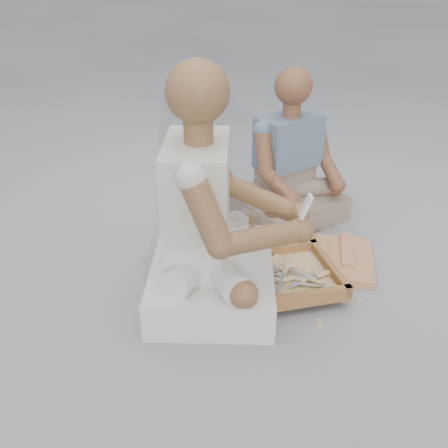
{
  "coord_description": "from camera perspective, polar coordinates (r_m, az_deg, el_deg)",
  "views": [
    {
      "loc": [
        -0.35,
        -1.64,
        1.33
      ],
      "look_at": [
        -0.12,
        0.2,
        0.3
      ],
      "focal_mm": 40.0,
      "sensor_mm": 36.0,
      "label": 1
    }
  ],
  "objects": [
    {
      "name": "ground",
      "position": [
        2.14,
        3.79,
        -9.41
      ],
      "size": [
        60.0,
        60.0,
        0.0
      ],
      "primitive_type": "plane",
      "color": "gray",
      "rests_on": "ground"
    },
    {
      "name": "carved_panel",
      "position": [
        2.45,
        9.73,
        -3.68
      ],
      "size": [
        0.68,
        0.55,
        0.04
      ],
      "primitive_type": "cube",
      "rotation": [
        0.0,
        0.0,
        -0.31
      ],
      "color": "#A56B40",
      "rests_on": "ground"
    },
    {
      "name": "tool_tray",
      "position": [
        2.21,
        6.27,
        -6.05
      ],
      "size": [
        0.55,
        0.46,
        0.07
      ],
      "rotation": [
        0.0,
        0.0,
        0.11
      ],
      "color": "brown",
      "rests_on": "carved_panel"
    },
    {
      "name": "chisel_0",
      "position": [
        2.31,
        5.32,
        -4.18
      ],
      "size": [
        0.17,
        0.17,
        0.02
      ],
      "rotation": [
        0.0,
        0.0,
        0.77
      ],
      "color": "silver",
      "rests_on": "tool_tray"
    },
    {
      "name": "chisel_1",
      "position": [
        2.22,
        6.51,
        -5.84
      ],
      "size": [
        0.08,
        0.22,
        0.02
      ],
      "rotation": [
        0.0,
        0.0,
        -1.29
      ],
      "color": "silver",
      "rests_on": "tool_tray"
    },
    {
      "name": "chisel_2",
      "position": [
        2.25,
        10.62,
        -5.68
      ],
      "size": [
        0.22,
        0.04,
        0.02
      ],
      "rotation": [
        0.0,
        0.0,
        0.1
      ],
      "color": "silver",
      "rests_on": "tool_tray"
    },
    {
      "name": "chisel_3",
      "position": [
        2.19,
        10.02,
        -6.28
      ],
      "size": [
        0.16,
        0.18,
        0.02
      ],
      "rotation": [
        0.0,
        0.0,
        -0.87
      ],
      "color": "silver",
      "rests_on": "tool_tray"
    },
    {
      "name": "chisel_4",
      "position": [
        2.18,
        6.32,
        -6.42
      ],
      "size": [
        0.22,
        0.03,
        0.02
      ],
      "rotation": [
        0.0,
        0.0,
        0.07
      ],
      "color": "silver",
      "rests_on": "tool_tray"
    },
    {
      "name": "chisel_5",
      "position": [
        2.22,
        7.01,
        -5.3
      ],
      "size": [
        0.11,
        0.21,
        0.02
      ],
      "rotation": [
        0.0,
        0.0,
        1.13
      ],
      "color": "silver",
      "rests_on": "tool_tray"
    },
    {
      "name": "chisel_6",
      "position": [
        2.23,
        10.78,
        -5.86
      ],
      "size": [
        0.21,
        0.1,
        0.02
      ],
      "rotation": [
        0.0,
        0.0,
        0.41
      ],
      "color": "silver",
      "rests_on": "tool_tray"
    },
    {
      "name": "chisel_7",
      "position": [
        2.16,
        12.18,
        -7.04
      ],
      "size": [
        0.21,
        0.08,
        0.02
      ],
      "rotation": [
        0.0,
        0.0,
        -0.31
      ],
      "color": "silver",
      "rests_on": "tool_tray"
    },
    {
      "name": "chisel_8",
      "position": [
        2.2,
        7.99,
        -6.15
      ],
      "size": [
        0.2,
        0.12,
        0.02
      ],
      "rotation": [
        0.0,
        0.0,
        -0.48
      ],
      "color": "silver",
      "rests_on": "tool_tray"
    },
    {
      "name": "chisel_9",
      "position": [
        2.24,
        6.66,
        -5.08
      ],
      "size": [
        0.21,
        0.09,
        0.02
      ],
      "rotation": [
        0.0,
        0.0,
        0.32
      ],
      "color": "silver",
      "rests_on": "tool_tray"
    },
    {
      "name": "chisel_10",
      "position": [
        2.07,
        5.15,
        -8.25
      ],
      "size": [
        0.11,
        0.21,
        0.02
      ],
      "rotation": [
        0.0,
        0.0,
        -1.15
      ],
      "color": "silver",
      "rests_on": "tool_tray"
    },
    {
      "name": "wood_chip_0",
      "position": [
        2.08,
        10.87,
        -11.25
      ],
      "size": [
        0.02,
        0.02,
        0.0
      ],
      "primitive_type": "cube",
      "rotation": [
        0.0,
        0.0,
        0.08
      ],
      "color": "tan",
      "rests_on": "ground"
    },
    {
      "name": "wood_chip_1",
      "position": [
        2.56,
        6.25,
        -2.32
      ],
      "size": [
        0.02,
        0.02,
        0.0
      ],
      "primitive_type": "cube",
      "rotation": [
        0.0,
        0.0,
        1.79
      ],
      "color": "tan",
      "rests_on": "ground"
    },
    {
      "name": "wood_chip_2",
      "position": [
        2.04,
        0.42,
        -11.58
      ],
      "size": [
        0.02,
        0.02,
        0.0
      ],
      "primitive_type": "cube",
      "rotation": [
        0.0,
        0.0,
        0.97
      ],
      "color": "tan",
      "rests_on": "ground"
    },
    {
      "name": "wood_chip_3",
      "position": [
        2.23,
        14.28,
        -8.47
      ],
      "size": [
        0.02,
        0.02,
        0.0
      ],
      "primitive_type": "cube",
      "rotation": [
        0.0,
        0.0,
        2.14
      ],
      "color": "tan",
      "rests_on": "ground"
    },
    {
      "name": "wood_chip_4",
      "position": [
        2.24,
        15.1,
        -8.46
      ],
      "size": [
        0.02,
        0.02,
        0.0
      ],
      "primitive_type": "cube",
      "rotation": [
        0.0,
        0.0,
        3.11
      ],
      "color": "tan",
      "rests_on": "ground"
    },
    {
      "name": "wood_chip_5",
      "position": [
        2.14,
        1.89,
        -9.17
      ],
      "size": [
        0.02,
        0.02,
        0.0
      ],
      "primitive_type": "cube",
      "rotation": [
        0.0,
        0.0,
        2.17
      ],
      "color": "tan",
      "rests_on": "ground"
    },
    {
      "name": "wood_chip_6",
      "position": [
        2.32,
        -2.37,
        -5.89
      ],
      "size": [
        0.02,
        0.02,
        0.0
      ],
      "primitive_type": "cube",
      "rotation": [
        0.0,
        0.0,
        1.81
      ],
      "color": "tan",
      "rests_on": "ground"
    },
    {
      "name": "wood_chip_7",
      "position": [
        2.1,
        10.78,
        -10.73
      ],
      "size": [
        0.02,
        0.02,
        0.0
      ],
      "primitive_type": "cube",
      "rotation": [
        0.0,
        0.0,
        2.81
      ],
      "color": "tan",
      "rests_on": "ground"
    },
    {
      "name": "wood_chip_8",
      "position": [
        2.5,
        -0.25,
        -2.98
      ],
      "size": [
        0.02,
        0.02,
        0.0
      ],
      "primitive_type": "cube",
      "rotation": [
        0.0,
        0.0,
        1.93
      ],
      "color": "tan",
      "rests_on": "ground"
    },
    {
      "name": "wood_chip_9",
      "position": [
        2.21,
        13.33,
        -8.69
      ],
      "size": [
        0.02,
        0.02,
        0.0
      ],
      "primitive_type": "cube",
      "rotation": [
        0.0,
        0.0,
        2.05
      ],
      "color": "tan",
      "rests_on": "ground"
    },
    {
      "name": "wood_chip_10",
      "position": [
        2.14,
        7.71,
        -9.51
      ],
      "size": [
        0.02,
        0.02,
        0.0
      ],
      "primitive_type": "cube",
      "rotation": [
        0.0,
        0.0,
        0.22
      ],
      "color": "tan",
      "rests_on": "ground"
    },
    {
      "name": "wood_chip_11",
      "position": [
        2.38,
        6.27,
        -4.99
      ],
      "size": [
        0.02,
        0.02,
        0.0
      ],
      "primitive_type": "cube",
      "rotation": [
        0.0,
        0.0,
        0.58
      ],
      "color": "tan",
      "rests_on": "ground"
    },
    {
      "name": "wood_chip_12",
      "position": [
        2.28,
        11.76,
        -7.2
      ],
      "size": [
        0.02,
        0.02,
        0.0
      ],
      "primitive_type": "cube",
      "rotation": [
        0.0,
        0.0,
        0.65
      ],
      "color": "tan",
      "rests_on": "ground"
    },
    {
      "name": "wood_chip_13",
      "position": [
        2.4,
        5.67,
        -4.63
      ],
      "size": [
        0.02,
        0.02,
        0.0
      ],
      "primitive_type": "cube",
      "rotation": [
        0.0,
        0.0,
        2.55
      ],
      "color": "tan",
      "rests_on": "ground"
    },
    {
      "name": "wood_chip_14",
      "position": [
        2.48,
        4.86,
        -3.42
      ],
      "size": [
        0.02,
        0.02,
        0.0
      ],
      "primitive_type": "cube",
      "rotation": [
        0.0,
        0.0,
        0.12
      ],
      "color": "tan",
      "rests_on": "ground"
    },
    {
      "name": "craftsman",
      "position": [
        2.02,
        -1.55,
        -0.2
      ],
      "size": [
        0.71,
        0.71,
        1.0
      ],
      "rotation": [
        0.0,
        0.0,
        -1.73
      ],
      "color": "silver",
      "rests_on": "ground"
    },
    {
      "name": "companion",
      "position": [
        2.71,
        7.62,
        5.92
      ],
      "size": [
        0.66,
        0.62,
        0.82
      ],
      "rotation": [
        0.0,
        0.0,
        3.63
      ],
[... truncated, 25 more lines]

